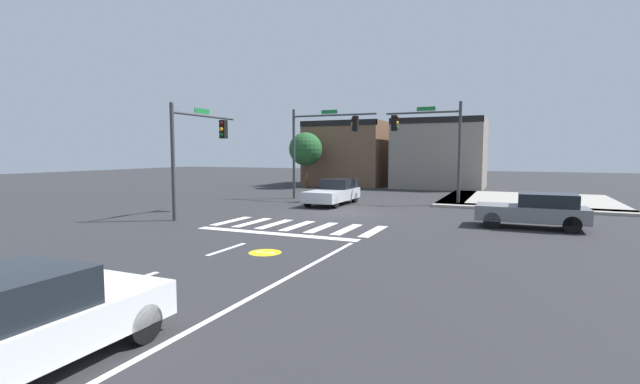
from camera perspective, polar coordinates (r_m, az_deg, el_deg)
ground_plane at (r=22.86m, az=2.19°, el=-2.66°), size 120.00×120.00×0.00m
crosswalk_near at (r=18.80m, az=-2.88°, el=-4.32°), size 7.06×2.72×0.01m
lane_markings at (r=11.48m, az=-17.01°, el=-10.58°), size 6.80×24.25×0.01m
bike_detector_marking at (r=13.90m, az=-7.02°, el=-7.67°), size 1.01×1.01×0.01m
curb_corner_northeast at (r=30.63m, az=23.98°, el=-1.00°), size 10.00×10.60×0.15m
storefront_row at (r=41.74m, az=9.14°, el=4.87°), size 15.87×7.01×5.98m
traffic_signal_northeast at (r=27.50m, az=13.99°, el=6.96°), size 4.47×0.32×6.02m
traffic_signal_northwest at (r=29.07m, az=0.11°, el=7.09°), size 5.77×0.32×5.92m
traffic_signal_southwest at (r=22.40m, az=-15.29°, el=6.37°), size 0.32×4.75×5.28m
car_silver at (r=26.59m, az=1.80°, el=-0.00°), size 1.89×4.71×1.47m
car_white at (r=7.64m, az=-34.26°, el=-13.66°), size 1.87×4.14×1.44m
car_gray at (r=20.07m, az=25.74°, el=-2.10°), size 4.18×1.75×1.43m
roadside_tree at (r=38.91m, az=-1.85°, el=5.47°), size 2.89×2.89×4.84m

